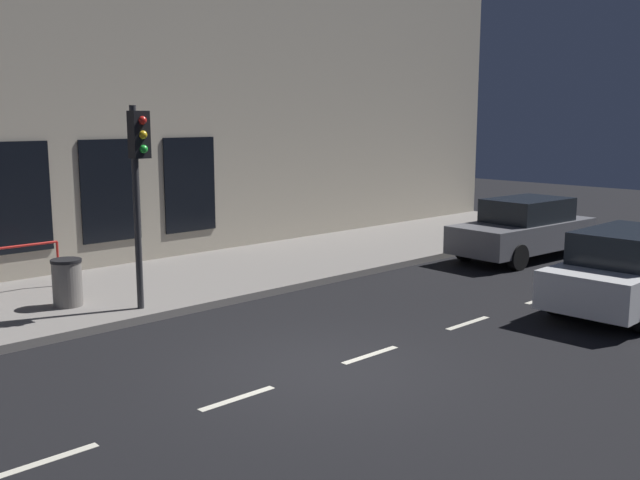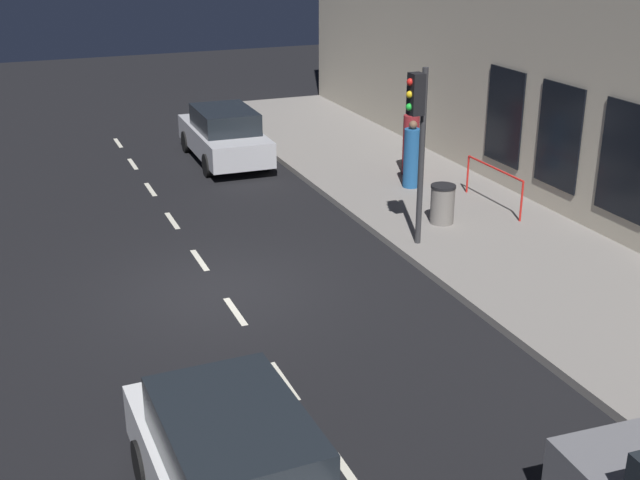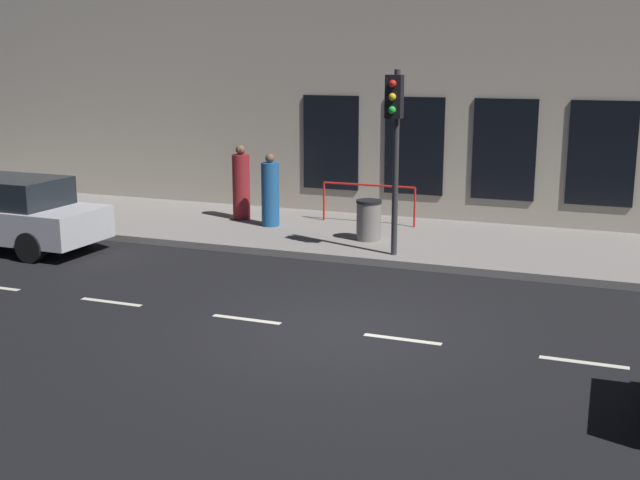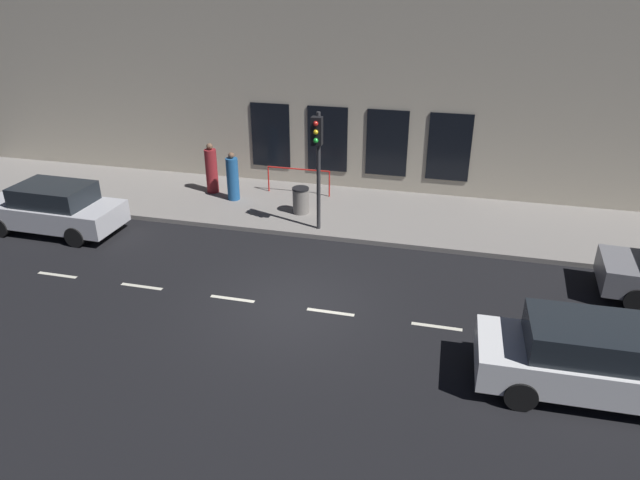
% 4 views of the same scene
% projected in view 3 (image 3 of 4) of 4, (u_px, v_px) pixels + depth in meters
% --- Properties ---
extents(ground_plane, '(60.00, 60.00, 0.00)m').
position_uv_depth(ground_plane, '(340.00, 331.00, 12.51)').
color(ground_plane, black).
extents(sidewalk, '(4.50, 32.00, 0.15)m').
position_uv_depth(sidewalk, '(435.00, 242.00, 18.17)').
color(sidewalk, gray).
rests_on(sidewalk, ground).
extents(building_facade, '(0.65, 32.00, 8.88)m').
position_uv_depth(building_facade, '(465.00, 44.00, 19.52)').
color(building_facade, '#B2A893').
rests_on(building_facade, ground).
extents(lane_centre_line, '(0.12, 27.20, 0.01)m').
position_uv_depth(lane_centre_line, '(402.00, 339.00, 12.16)').
color(lane_centre_line, beige).
rests_on(lane_centre_line, ground).
extents(traffic_light, '(0.47, 0.32, 3.74)m').
position_uv_depth(traffic_light, '(395.00, 125.00, 16.03)').
color(traffic_light, '#2D2D30').
rests_on(traffic_light, sidewalk).
extents(parked_car_0, '(1.94, 4.49, 1.58)m').
position_uv_depth(parked_car_0, '(7.00, 213.00, 17.76)').
color(parked_car_0, '#B7B7BC').
rests_on(parked_car_0, ground).
extents(pedestrian_0, '(0.61, 0.61, 1.86)m').
position_uv_depth(pedestrian_0, '(241.00, 185.00, 20.22)').
color(pedestrian_0, maroon).
rests_on(pedestrian_0, sidewalk).
extents(pedestrian_1, '(0.60, 0.60, 1.74)m').
position_uv_depth(pedestrian_1, '(270.00, 193.00, 19.40)').
color(pedestrian_1, '#1E5189').
rests_on(pedestrian_1, sidewalk).
extents(trash_bin, '(0.57, 0.57, 0.90)m').
position_uv_depth(trash_bin, '(369.00, 220.00, 17.96)').
color(trash_bin, slate).
rests_on(trash_bin, sidewalk).
extents(red_railing, '(0.05, 2.37, 0.97)m').
position_uv_depth(red_railing, '(368.00, 194.00, 19.66)').
color(red_railing, red).
rests_on(red_railing, sidewalk).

